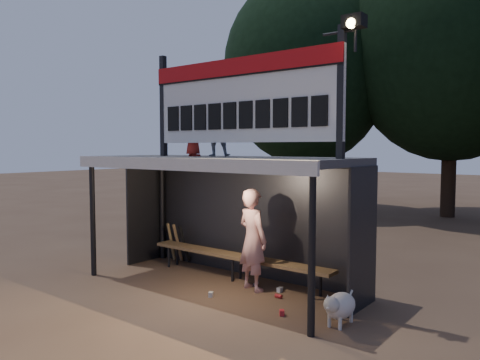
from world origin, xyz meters
name	(u,v)px	position (x,y,z in m)	size (l,w,h in m)	color
ground	(217,287)	(0.00, 0.00, 0.00)	(80.00, 80.00, 0.00)	#513928
player	(253,240)	(0.59, 0.25, 0.89)	(0.65, 0.42, 1.77)	silver
child_a	(217,128)	(-0.16, 0.17, 2.84)	(0.51, 0.39, 1.04)	gray
child_b	(193,134)	(-0.68, 0.11, 2.74)	(0.41, 0.26, 0.83)	#A9231A
dugout_shelter	(226,183)	(0.00, 0.24, 1.85)	(5.10, 2.08, 2.32)	#3B3B3D
scoreboard_assembly	(242,97)	(0.56, -0.01, 3.32)	(4.10, 0.27, 1.99)	black
bench	(236,257)	(0.00, 0.55, 0.43)	(4.00, 0.35, 0.48)	brown
tree_left	(306,70)	(-4.00, 10.00, 5.51)	(6.46, 6.46, 9.27)	#302315
tree_mid	(453,42)	(1.00, 11.50, 6.17)	(7.22, 7.22, 10.36)	#302015
dog	(339,306)	(2.53, -0.33, 0.28)	(0.36, 0.81, 0.49)	#F0E3D0
bats	(178,243)	(-1.83, 0.82, 0.43)	(0.49, 0.33, 0.84)	olive
litter	(261,295)	(0.95, 0.00, 0.04)	(1.52, 1.11, 0.08)	red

